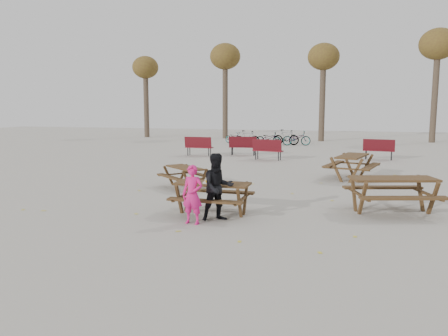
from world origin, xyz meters
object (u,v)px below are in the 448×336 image
(soda_bottle, at_px, (207,181))
(food_tray, at_px, (207,183))
(picnic_table_east, at_px, (392,195))
(picnic_table_far, at_px, (352,167))
(picnic_table_north, at_px, (185,177))
(adult, at_px, (218,187))
(main_picnic_table, at_px, (213,190))
(child, at_px, (192,195))

(soda_bottle, bearing_deg, food_tray, 102.20)
(picnic_table_east, distance_m, picnic_table_far, 5.17)
(soda_bottle, relative_size, picnic_table_north, 0.11)
(adult, height_order, picnic_table_north, adult)
(main_picnic_table, distance_m, soda_bottle, 0.33)
(main_picnic_table, relative_size, soda_bottle, 10.59)
(soda_bottle, distance_m, picnic_table_north, 3.77)
(child, distance_m, picnic_table_far, 8.18)
(adult, bearing_deg, food_tray, 99.43)
(main_picnic_table, height_order, adult, adult)
(adult, bearing_deg, picnic_table_east, -8.56)
(food_tray, bearing_deg, picnic_table_east, 19.30)
(child, xyz_separation_m, picnic_table_north, (-1.76, 4.07, -0.32))
(main_picnic_table, bearing_deg, picnic_table_east, 17.93)
(adult, xyz_separation_m, picnic_table_north, (-2.21, 3.64, -0.43))
(picnic_table_north, xyz_separation_m, picnic_table_far, (5.17, 3.36, 0.09))
(soda_bottle, bearing_deg, picnic_table_east, 19.67)
(adult, distance_m, picnic_table_east, 4.37)
(food_tray, distance_m, soda_bottle, 0.06)
(adult, distance_m, picnic_table_north, 4.28)
(adult, relative_size, picnic_table_north, 0.98)
(food_tray, relative_size, picnic_table_east, 0.09)
(soda_bottle, bearing_deg, main_picnic_table, 63.48)
(picnic_table_east, bearing_deg, picnic_table_far, 83.88)
(soda_bottle, height_order, picnic_table_far, soda_bottle)
(food_tray, height_order, child, child)
(main_picnic_table, bearing_deg, picnic_table_far, 63.17)
(child, bearing_deg, picnic_table_far, 69.39)
(main_picnic_table, bearing_deg, soda_bottle, -116.52)
(soda_bottle, height_order, picnic_table_east, soda_bottle)
(food_tray, xyz_separation_m, soda_bottle, (0.01, -0.03, 0.05))
(main_picnic_table, xyz_separation_m, picnic_table_far, (3.26, 6.45, -0.15))
(adult, bearing_deg, child, -171.59)
(main_picnic_table, distance_m, picnic_table_east, 4.43)
(child, height_order, picnic_table_north, child)
(child, distance_m, picnic_table_east, 4.97)
(child, relative_size, picnic_table_north, 0.84)
(adult, height_order, picnic_table_far, adult)
(soda_bottle, relative_size, adult, 0.11)
(main_picnic_table, distance_m, adult, 0.66)
(food_tray, relative_size, picnic_table_north, 0.11)
(main_picnic_table, height_order, picnic_table_north, main_picnic_table)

